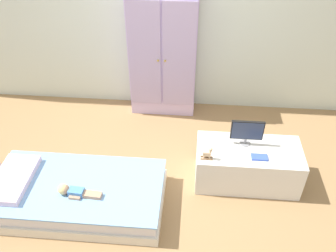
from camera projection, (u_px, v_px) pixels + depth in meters
The scene contains 9 objects.
ground_plane at pixel (143, 192), 3.49m from camera, with size 10.00×10.00×0.02m, color #99754C.
bed at pixel (78, 194), 3.30m from camera, with size 1.56×0.81×0.25m.
pillow at pixel (13, 179), 3.24m from camera, with size 0.32×0.58×0.06m, color silver.
doll at pixel (71, 191), 3.12m from camera, with size 0.39×0.14×0.10m.
wardrobe at pixel (163, 54), 4.09m from camera, with size 0.77×0.30×1.53m.
tv_stand at pixel (247, 165), 3.49m from camera, with size 0.99×0.49×0.40m, color silver.
tv_monitor at pixel (247, 131), 3.34m from camera, with size 0.31×0.10×0.26m.
rocking_horse_toy at pixel (208, 153), 3.23m from camera, with size 0.11×0.04×0.13m.
book_blue at pixel (259, 157), 3.27m from camera, with size 0.15×0.08×0.02m, color blue.
Camera 1 is at (0.44, -2.31, 2.67)m, focal length 38.29 mm.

